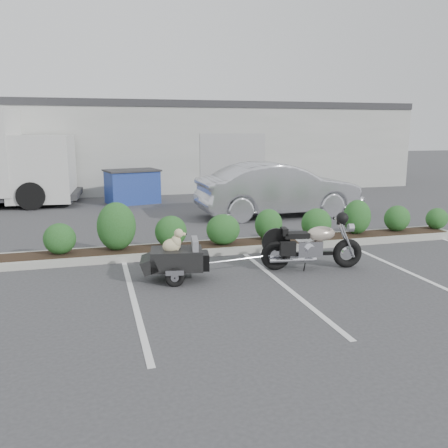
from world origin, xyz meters
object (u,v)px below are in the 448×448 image
object	(u,v)px
sedan	(279,189)
dumpster	(132,186)
motorcycle	(312,246)
pet_trailer	(176,258)

from	to	relation	value
sedan	dumpster	distance (m)	5.95
sedan	dumpster	xyz separation A→B (m)	(-4.36, 4.04, -0.22)
motorcycle	pet_trailer	world-z (taller)	motorcycle
dumpster	sedan	bearing A→B (deg)	-56.14
dumpster	pet_trailer	bearing A→B (deg)	-103.51
pet_trailer	dumpster	size ratio (longest dim) A/B	0.77
motorcycle	pet_trailer	xyz separation A→B (m)	(-2.78, 0.02, -0.06)
motorcycle	pet_trailer	distance (m)	2.78
motorcycle	sedan	distance (m)	6.00
motorcycle	dumpster	xyz separation A→B (m)	(-2.75, 9.81, 0.17)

